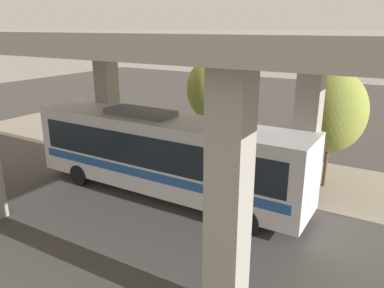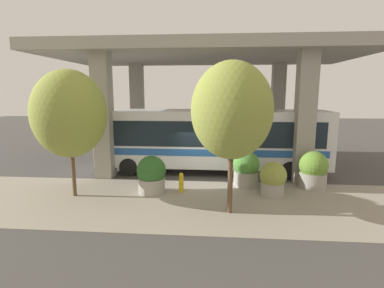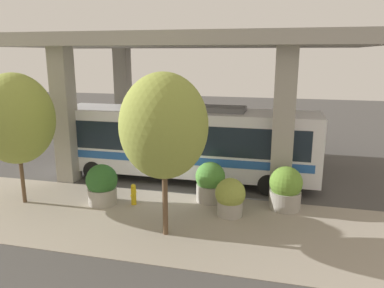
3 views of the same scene
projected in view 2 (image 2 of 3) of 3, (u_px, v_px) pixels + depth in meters
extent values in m
plane|color=#474442|center=(200.00, 182.00, 15.58)|extent=(80.00, 80.00, 0.00)
cube|color=gray|center=(197.00, 202.00, 12.63)|extent=(6.00, 40.00, 0.02)
cube|color=#9E998E|center=(305.00, 118.00, 15.08)|extent=(0.90, 0.90, 6.64)
cube|color=#9E998E|center=(103.00, 117.00, 15.93)|extent=(0.90, 0.90, 6.64)
cube|color=#9E998E|center=(277.00, 110.00, 21.95)|extent=(0.90, 0.90, 6.64)
cube|color=#9E998E|center=(138.00, 109.00, 22.80)|extent=(0.90, 0.90, 6.64)
cube|color=#9E998E|center=(205.00, 53.00, 18.32)|extent=(9.40, 18.46, 0.60)
cube|color=silver|center=(211.00, 138.00, 17.20)|extent=(2.66, 12.99, 3.13)
cube|color=#19232D|center=(211.00, 131.00, 17.14)|extent=(2.70, 11.95, 1.38)
cube|color=#2659A5|center=(211.00, 148.00, 17.31)|extent=(2.70, 12.34, 0.38)
cube|color=slate|center=(235.00, 108.00, 16.81)|extent=(1.33, 3.25, 0.24)
cylinder|color=black|center=(129.00, 167.00, 16.60)|extent=(0.28, 1.00, 1.00)
cylinder|color=black|center=(140.00, 157.00, 19.06)|extent=(0.28, 1.00, 1.00)
cylinder|color=black|center=(290.00, 170.00, 15.89)|extent=(0.28, 1.00, 1.00)
cylinder|color=black|center=(280.00, 160.00, 18.35)|extent=(0.28, 1.00, 1.00)
cylinder|color=gold|center=(181.00, 184.00, 13.88)|extent=(0.22, 0.22, 0.76)
sphere|color=gold|center=(181.00, 175.00, 13.81)|extent=(0.21, 0.21, 0.21)
cylinder|color=gold|center=(181.00, 183.00, 13.70)|extent=(0.13, 0.10, 0.10)
cylinder|color=gold|center=(182.00, 181.00, 14.03)|extent=(0.13, 0.10, 0.10)
cylinder|color=#9E998E|center=(272.00, 189.00, 13.45)|extent=(1.01, 1.01, 0.62)
sphere|color=olive|center=(273.00, 175.00, 13.34)|extent=(1.20, 1.20, 1.20)
sphere|color=#993F8C|center=(275.00, 179.00, 13.49)|extent=(0.35, 0.35, 0.35)
cylinder|color=#9E998E|center=(152.00, 185.00, 13.80)|extent=(1.22, 1.22, 0.71)
sphere|color=#2D6028|center=(151.00, 170.00, 13.68)|extent=(1.34, 1.34, 1.34)
sphere|color=#993F8C|center=(155.00, 174.00, 13.85)|extent=(0.43, 0.43, 0.43)
cylinder|color=#9E998E|center=(246.00, 178.00, 14.82)|extent=(1.21, 1.21, 0.77)
sphere|color=#4C8C38|center=(246.00, 164.00, 14.69)|extent=(1.29, 1.29, 1.29)
sphere|color=orange|center=(248.00, 167.00, 14.86)|extent=(0.42, 0.42, 0.42)
cylinder|color=#9E998E|center=(312.00, 180.00, 14.46)|extent=(1.28, 1.28, 0.79)
sphere|color=olive|center=(314.00, 165.00, 14.33)|extent=(1.35, 1.35, 1.35)
sphere|color=orange|center=(315.00, 168.00, 14.51)|extent=(0.45, 0.45, 0.45)
cylinder|color=brown|center=(230.00, 175.00, 11.31)|extent=(0.19, 0.19, 3.05)
ellipsoid|color=olive|center=(232.00, 110.00, 10.90)|extent=(3.00, 3.00, 3.59)
cylinder|color=brown|center=(73.00, 166.00, 13.21)|extent=(0.17, 0.17, 2.75)
ellipsoid|color=olive|center=(69.00, 114.00, 12.81)|extent=(3.14, 3.14, 3.77)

